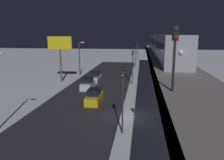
# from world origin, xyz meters

# --- Properties ---
(ground_plane) EXTENTS (240.00, 240.00, 0.00)m
(ground_plane) POSITION_xyz_m (0.00, 0.00, 0.00)
(ground_plane) COLOR white
(avenue_asphalt) EXTENTS (11.00, 102.13, 0.01)m
(avenue_asphalt) POSITION_xyz_m (5.26, 0.00, 0.00)
(avenue_asphalt) COLOR #28282D
(avenue_asphalt) RESTS_ON ground_plane
(elevated_railway) EXTENTS (5.00, 102.13, 5.80)m
(elevated_railway) POSITION_xyz_m (-5.96, 0.00, 5.00)
(elevated_railway) COLOR gray
(elevated_railway) RESTS_ON ground_plane
(subway_train) EXTENTS (2.94, 36.87, 3.40)m
(subway_train) POSITION_xyz_m (-6.06, -15.29, 7.58)
(subway_train) COLOR #999EA8
(subway_train) RESTS_ON elevated_railway
(rail_signal) EXTENTS (0.36, 0.41, 4.00)m
(rail_signal) POSITION_xyz_m (-4.43, 10.40, 8.53)
(rail_signal) COLOR black
(rail_signal) RESTS_ON elevated_railway
(sedan_white) EXTENTS (1.91, 4.68, 1.97)m
(sedan_white) POSITION_xyz_m (6.66, -18.83, 0.79)
(sedan_white) COLOR silver
(sedan_white) RESTS_ON ground_plane
(sedan_white_2) EXTENTS (1.80, 4.29, 1.97)m
(sedan_white_2) POSITION_xyz_m (6.66, -12.63, 0.80)
(sedan_white_2) COLOR silver
(sedan_white_2) RESTS_ON ground_plane
(sedan_yellow) EXTENTS (1.80, 4.50, 1.97)m
(sedan_yellow) POSITION_xyz_m (3.86, -4.82, 0.80)
(sedan_yellow) COLOR gold
(sedan_yellow) RESTS_ON ground_plane
(traffic_light_near) EXTENTS (0.32, 0.44, 6.40)m
(traffic_light_near) POSITION_xyz_m (-0.84, 4.45, 4.20)
(traffic_light_near) COLOR #2D2D2D
(traffic_light_near) RESTS_ON ground_plane
(traffic_light_mid) EXTENTS (0.32, 0.44, 6.40)m
(traffic_light_mid) POSITION_xyz_m (-0.84, -17.45, 4.20)
(traffic_light_mid) COLOR #2D2D2D
(traffic_light_mid) RESTS_ON ground_plane
(traffic_light_far) EXTENTS (0.32, 0.44, 6.40)m
(traffic_light_far) POSITION_xyz_m (-0.84, -39.36, 4.20)
(traffic_light_far) COLOR #2D2D2D
(traffic_light_far) RESTS_ON ground_plane
(traffic_light_distant) EXTENTS (0.32, 0.44, 6.40)m
(traffic_light_distant) POSITION_xyz_m (-0.84, -61.26, 4.20)
(traffic_light_distant) COLOR #2D2D2D
(traffic_light_distant) RESTS_ON ground_plane
(commercial_billboard) EXTENTS (4.80, 0.36, 8.90)m
(commercial_billboard) POSITION_xyz_m (13.34, -17.78, 6.83)
(commercial_billboard) COLOR #4C4C51
(commercial_billboard) RESTS_ON ground_plane
(street_lamp_far) EXTENTS (1.35, 0.44, 7.65)m
(street_lamp_far) POSITION_xyz_m (11.33, -25.00, 4.81)
(street_lamp_far) COLOR #38383D
(street_lamp_far) RESTS_ON ground_plane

